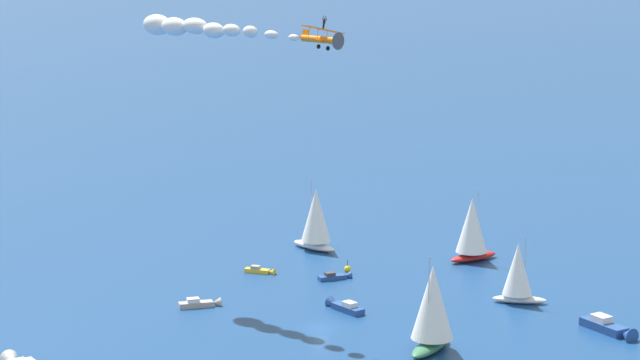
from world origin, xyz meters
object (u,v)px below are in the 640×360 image
motorboat_near_centre (202,303)px  motorboat_mid_cluster (336,277)px  sailboat_outer_ring_b (518,272)px  wingwalker_lead (324,22)px  motorboat_outer_ring_e (343,307)px  marker_buoy (347,269)px  sailboat_inshore (472,229)px  sailboat_far_port (432,307)px  motorboat_outer_ring_a (610,328)px  motorboat_ahead (261,271)px  biplane_lead (322,39)px  sailboat_outer_ring_d (316,219)px

motorboat_near_centre → motorboat_mid_cluster: (-24.45, -4.04, -0.06)m
sailboat_outer_ring_b → wingwalker_lead: bearing=-4.9°
motorboat_outer_ring_e → marker_buoy: size_ratio=3.41×
sailboat_inshore → motorboat_outer_ring_e: (31.97, 14.68, -4.95)m
sailboat_far_port → motorboat_outer_ring_a: size_ratio=1.40×
motorboat_near_centre → sailboat_inshore: sailboat_inshore is taller
wingwalker_lead → motorboat_ahead: bearing=-98.2°
motorboat_mid_cluster → motorboat_outer_ring_e: (6.89, 15.09, 0.12)m
motorboat_ahead → sailboat_inshore: bearing=164.9°
sailboat_outer_ring_b → sailboat_far_port: bearing=29.0°
marker_buoy → motorboat_ahead: bearing=-23.2°
motorboat_outer_ring_a → wingwalker_lead: wingwalker_lead is taller
marker_buoy → biplane_lead: bearing=54.6°
marker_buoy → biplane_lead: (17.40, 24.44, 39.59)m
wingwalker_lead → motorboat_mid_cluster: bearing=-122.1°
motorboat_ahead → motorboat_mid_cluster: bearing=135.6°
sailboat_inshore → wingwalker_lead: 56.85m
sailboat_far_port → biplane_lead: (8.33, -15.20, 34.05)m
sailboat_outer_ring_b → wingwalker_lead: wingwalker_lead is taller
motorboat_outer_ring_a → motorboat_mid_cluster: bearing=-63.8°
sailboat_outer_ring_b → motorboat_outer_ring_e: sailboat_outer_ring_b is taller
biplane_lead → wingwalker_lead: 2.19m
motorboat_outer_ring_a → marker_buoy: (16.54, -44.61, -0.33)m
motorboat_near_centre → sailboat_outer_ring_d: 37.64m
marker_buoy → wingwalker_lead: (16.98, 24.31, 41.74)m
motorboat_near_centre → motorboat_ahead: motorboat_near_centre is taller
marker_buoy → motorboat_near_centre: bearing=14.5°
motorboat_outer_ring_a → sailboat_outer_ring_b: 18.29m
marker_buoy → wingwalker_lead: bearing=55.1°
motorboat_near_centre → biplane_lead: biplane_lead is taller
marker_buoy → biplane_lead: biplane_lead is taller
sailboat_outer_ring_b → motorboat_near_centre: bearing=-25.1°
motorboat_ahead → sailboat_outer_ring_d: bearing=-147.5°
sailboat_inshore → motorboat_outer_ring_a: (4.75, 40.92, -4.78)m
motorboat_mid_cluster → biplane_lead: size_ratio=0.74×
motorboat_outer_ring_a → marker_buoy: bearing=-69.7°
sailboat_inshore → sailboat_outer_ring_b: sailboat_inshore is taller
sailboat_inshore → sailboat_outer_ring_d: 26.78m
sailboat_outer_ring_d → motorboat_ahead: bearing=32.5°
motorboat_mid_cluster → biplane_lead: (13.61, 21.15, 39.56)m
motorboat_outer_ring_a → wingwalker_lead: 57.02m
sailboat_outer_ring_b → motorboat_ahead: bearing=-50.8°
motorboat_near_centre → sailboat_outer_ring_d: sailboat_outer_ring_d is taller
motorboat_ahead → wingwalker_lead: size_ratio=2.54×
motorboat_outer_ring_a → motorboat_ahead: bearing=-59.7°
sailboat_far_port → sailboat_inshore: sailboat_far_port is taller
motorboat_outer_ring_e → biplane_lead: 40.46m
motorboat_outer_ring_a → sailboat_outer_ring_d: (14.68, -59.34, 4.75)m
sailboat_far_port → motorboat_outer_ring_a: 26.60m
motorboat_near_centre → sailboat_outer_ring_b: 46.54m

